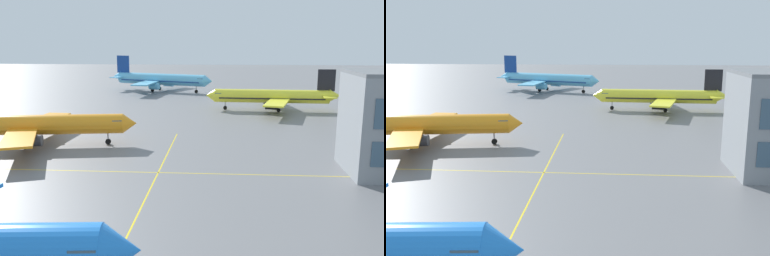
{
  "view_description": "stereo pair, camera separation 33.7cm",
  "coord_description": "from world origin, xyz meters",
  "views": [
    {
      "loc": [
        8.83,
        -17.09,
        18.29
      ],
      "look_at": [
        3.89,
        51.46,
        3.97
      ],
      "focal_mm": 39.84,
      "sensor_mm": 36.0,
      "label": 1
    },
    {
      "loc": [
        9.17,
        -17.07,
        18.29
      ],
      "look_at": [
        3.89,
        51.46,
        3.97
      ],
      "focal_mm": 39.84,
      "sensor_mm": 36.0,
      "label": 2
    }
  ],
  "objects": [
    {
      "name": "taxiway_markings",
      "position": [
        0.0,
        18.76,
        0.0
      ],
      "size": [
        133.75,
        91.36,
        0.01
      ],
      "color": "yellow",
      "rests_on": "ground"
    },
    {
      "name": "airliner_far_left_stand",
      "position": [
        -13.72,
        134.71,
        4.26
      ],
      "size": [
        38.89,
        33.3,
        12.46
      ],
      "color": "#5BB7E5",
      "rests_on": "ground"
    },
    {
      "name": "airliner_second_row",
      "position": [
        -23.56,
        53.28,
        3.68
      ],
      "size": [
        34.65,
        29.58,
        10.78
      ],
      "color": "orange",
      "rests_on": "ground"
    },
    {
      "name": "airliner_third_row",
      "position": [
        22.02,
        94.49,
        3.7
      ],
      "size": [
        34.85,
        30.07,
        10.84
      ],
      "color": "yellow",
      "rests_on": "ground"
    }
  ]
}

